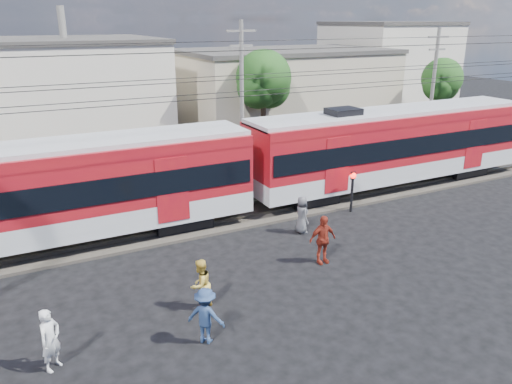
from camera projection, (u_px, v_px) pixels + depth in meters
ground at (276, 315)px, 15.13m from camera, size 120.00×120.00×0.00m
track_bed at (187, 223)px, 21.85m from camera, size 70.00×3.40×0.12m
rail_near at (193, 226)px, 21.18m from camera, size 70.00×0.12×0.12m
rail_far at (182, 215)px, 22.44m from camera, size 70.00×0.12×0.12m
commuter_train at (51, 190)px, 18.82m from camera, size 50.30×3.08×4.17m
building_midwest at (70, 91)px, 35.83m from camera, size 12.24×12.24×7.30m
building_mideast at (284, 89)px, 40.30m from camera, size 16.32×10.20×6.30m
building_east at (386, 66)px, 49.32m from camera, size 10.20×10.20×8.30m
utility_pole_mid at (242, 92)px, 28.85m from camera, size 1.80×0.24×8.50m
utility_pole_east at (433, 85)px, 34.06m from camera, size 1.80×0.24×8.00m
tree_near at (265, 81)px, 32.77m from camera, size 3.82×3.64×6.72m
tree_far at (443, 81)px, 38.55m from camera, size 3.36×3.12×5.76m
pedestrian_a at (50, 340)px, 12.58m from camera, size 0.74×0.72×1.71m
pedestrian_b at (200, 284)px, 15.27m from camera, size 0.99×0.92×1.63m
pedestrian_c at (206, 316)px, 13.65m from camera, size 1.20×1.17×1.65m
pedestrian_d at (323, 240)px, 18.13m from camera, size 1.09×0.48×1.85m
pedestrian_e at (302, 215)px, 20.77m from camera, size 0.54×0.80×1.59m
car_silver at (457, 134)px, 35.55m from camera, size 4.55×2.05×1.52m
crossing_signal at (352, 184)px, 22.85m from camera, size 0.28×0.28×1.95m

